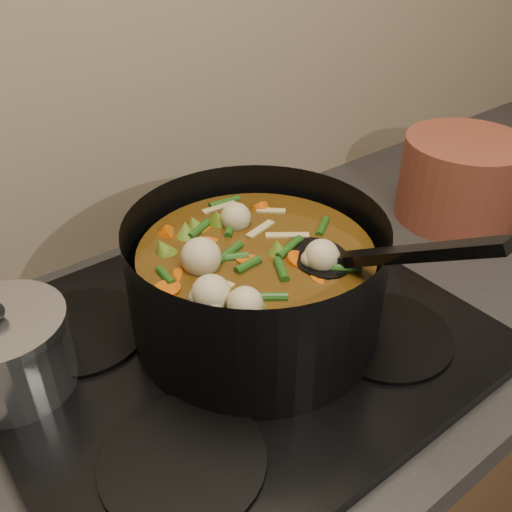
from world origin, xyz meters
TOP-DOWN VIEW (x-y plane):
  - stovetop at (0.00, 1.93)m, footprint 0.62×0.54m
  - stockpot at (0.04, 1.92)m, footprint 0.35×0.45m
  - saucepan at (-0.26, 2.02)m, footprint 0.15×0.15m
  - terracotta_crock at (0.54, 1.96)m, footprint 0.25×0.25m

SIDE VIEW (x-z plane):
  - stovetop at x=0.00m, z-range 0.91..0.93m
  - saucepan at x=-0.26m, z-range 0.92..1.04m
  - terracotta_crock at x=0.54m, z-range 0.91..1.06m
  - stockpot at x=0.04m, z-range 0.88..1.13m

